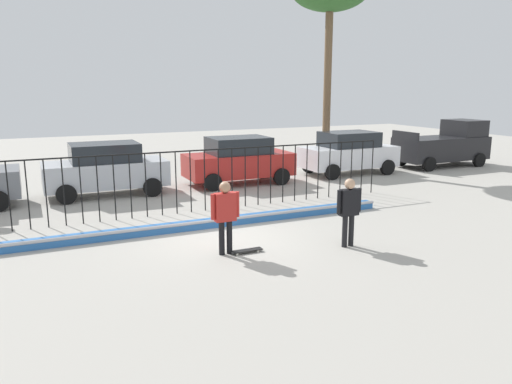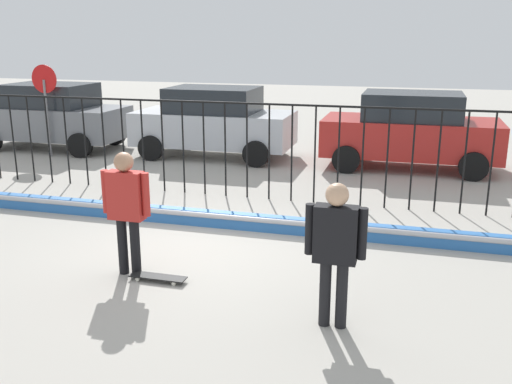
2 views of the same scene
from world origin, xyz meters
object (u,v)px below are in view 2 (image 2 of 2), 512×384
object	(u,v)px
skateboarder	(126,202)
skateboard	(158,277)
parked_car_gray	(52,116)
parked_car_silver	(214,122)
camera_operator	(335,243)
parked_car_red	(411,130)
stop_sign	(46,98)

from	to	relation	value
skateboarder	skateboard	distance (m)	1.11
parked_car_gray	skateboarder	bearing A→B (deg)	-50.30
parked_car_silver	parked_car_gray	bearing A→B (deg)	-179.83
parked_car_gray	camera_operator	bearing A→B (deg)	-42.14
camera_operator	parked_car_gray	distance (m)	12.75
skateboard	parked_car_red	bearing A→B (deg)	70.78
stop_sign	camera_operator	bearing A→B (deg)	-39.90
skateboard	parked_car_silver	bearing A→B (deg)	106.56
skateboard	camera_operator	size ratio (longest dim) A/B	0.47
camera_operator	stop_sign	xyz separation A→B (m)	(-8.91, 7.45, 0.58)
parked_car_red	parked_car_silver	bearing A→B (deg)	-179.24
parked_car_silver	stop_sign	xyz separation A→B (m)	(-4.38, -1.21, 0.64)
skateboard	parked_car_gray	bearing A→B (deg)	133.96
parked_car_silver	skateboard	bearing A→B (deg)	-77.59
skateboard	parked_car_red	xyz separation A→B (m)	(3.18, 8.03, 0.91)
skateboarder	stop_sign	world-z (taller)	stop_sign
camera_operator	parked_car_silver	xyz separation A→B (m)	(-4.53, 8.67, -0.06)
parked_car_silver	parked_car_red	bearing A→B (deg)	-2.20
stop_sign	skateboard	bearing A→B (deg)	-46.88
camera_operator	stop_sign	distance (m)	11.64
stop_sign	parked_car_red	bearing A→B (deg)	6.98
skateboard	camera_operator	bearing A→B (deg)	-11.12
skateboarder	parked_car_silver	xyz separation A→B (m)	(-1.56, 7.94, -0.08)
parked_car_gray	parked_car_red	world-z (taller)	same
skateboard	parked_car_silver	size ratio (longest dim) A/B	0.19
parked_car_gray	parked_car_silver	world-z (taller)	same
skateboard	camera_operator	distance (m)	2.74
skateboarder	camera_operator	size ratio (longest dim) A/B	1.02
stop_sign	parked_car_gray	bearing A→B (deg)	119.34
camera_operator	skateboard	bearing A→B (deg)	49.01
skateboard	parked_car_silver	xyz separation A→B (m)	(-2.04, 8.07, 0.91)
skateboarder	stop_sign	bearing A→B (deg)	147.69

